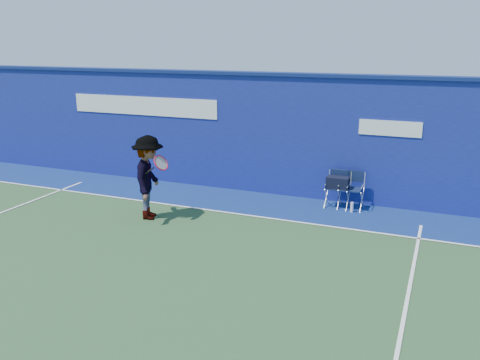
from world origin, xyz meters
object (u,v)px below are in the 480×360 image
at_px(directors_chair_left, 338,192).
at_px(tennis_player, 149,177).
at_px(water_bottle, 352,207).
at_px(directors_chair_right, 351,197).

distance_m(directors_chair_left, tennis_player, 4.42).
height_order(water_bottle, tennis_player, tennis_player).
bearing_deg(tennis_player, directors_chair_right, 30.16).
xyz_separation_m(directors_chair_left, tennis_player, (-3.71, -2.32, 0.56)).
bearing_deg(directors_chair_right, water_bottle, -72.53).
bearing_deg(tennis_player, directors_chair_left, 32.03).
bearing_deg(directors_chair_right, tennis_player, -149.84).
relative_size(directors_chair_right, water_bottle, 3.62).
bearing_deg(directors_chair_left, tennis_player, -147.97).
bearing_deg(water_bottle, tennis_player, -153.17).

